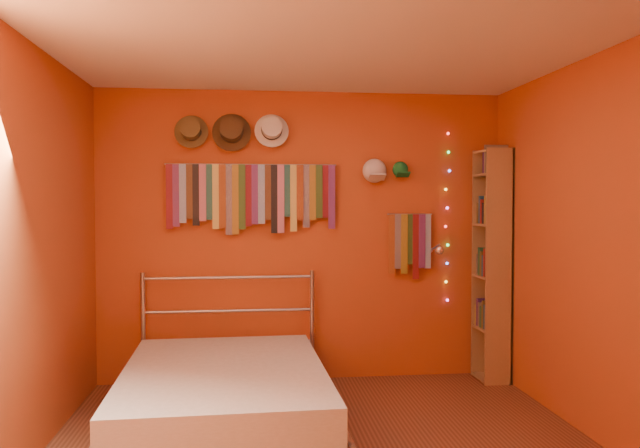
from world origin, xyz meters
name	(u,v)px	position (x,y,z in m)	size (l,w,h in m)	color
back_wall	(303,236)	(0.00, 1.75, 1.25)	(3.50, 0.02, 2.50)	#9B3E19
right_wall	(608,250)	(1.75, 0.00, 1.25)	(0.02, 3.50, 2.50)	#9B3E19
left_wall	(18,255)	(-1.75, 0.00, 1.25)	(0.02, 3.50, 2.50)	#9B3E19
ceiling	(329,38)	(0.00, 0.00, 2.50)	(3.50, 3.50, 0.02)	white
tie_rack	(251,194)	(-0.45, 1.68, 1.62)	(1.45, 0.03, 0.60)	#AAAAAE
small_tie_rack	(410,241)	(0.93, 1.69, 1.20)	(0.40, 0.03, 0.58)	#AAAAAE
fedora_olive	(191,130)	(-0.95, 1.65, 2.14)	(0.28, 0.15, 0.28)	brown
fedora_brown	(231,131)	(-0.61, 1.65, 2.14)	(0.33, 0.18, 0.32)	#473019
fedora_white	(272,129)	(-0.27, 1.65, 2.16)	(0.29, 0.16, 0.29)	white
cap_white	(374,171)	(0.62, 1.70, 1.82)	(0.19, 0.24, 0.19)	white
cap_green	(400,170)	(0.85, 1.70, 1.83)	(0.16, 0.20, 0.16)	#1B7B34
fairy_lights	(447,217)	(1.28, 1.71, 1.41)	(0.06, 0.02, 1.50)	#FF3333
reading_lamp	(438,250)	(1.13, 1.50, 1.14)	(0.08, 0.33, 0.10)	#AAAAAE
bookshelf	(496,263)	(1.66, 1.53, 1.02)	(0.25, 0.34, 2.00)	#9D7146
bed	(224,395)	(-0.64, 0.64, 0.22)	(1.50, 2.01, 0.96)	#AAAAAE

